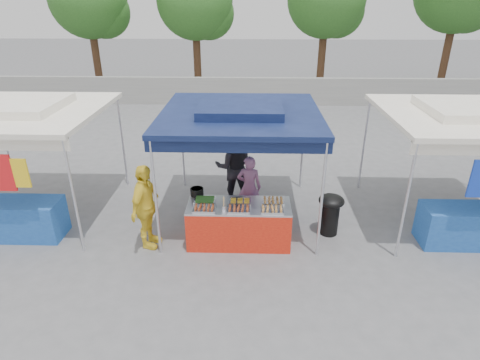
{
  "coord_description": "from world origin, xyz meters",
  "views": [
    {
      "loc": [
        0.22,
        -6.9,
        4.54
      ],
      "look_at": [
        0.0,
        0.6,
        1.05
      ],
      "focal_mm": 30.0,
      "sensor_mm": 36.0,
      "label": 1
    }
  ],
  "objects_px": {
    "vendor_woman": "(249,187)",
    "wok_burner": "(330,211)",
    "cooking_pot": "(197,192)",
    "vendor_table": "(239,224)",
    "customer_person": "(146,207)",
    "helper_man": "(234,167)"
  },
  "relations": [
    {
      "from": "vendor_table",
      "to": "vendor_woman",
      "type": "height_order",
      "value": "vendor_woman"
    },
    {
      "from": "wok_burner",
      "to": "vendor_woman",
      "type": "distance_m",
      "value": 1.8
    },
    {
      "from": "vendor_woman",
      "to": "helper_man",
      "type": "distance_m",
      "value": 0.81
    },
    {
      "from": "vendor_table",
      "to": "customer_person",
      "type": "distance_m",
      "value": 1.83
    },
    {
      "from": "helper_man",
      "to": "cooking_pot",
      "type": "bearing_deg",
      "value": 59.92
    },
    {
      "from": "vendor_table",
      "to": "cooking_pot",
      "type": "height_order",
      "value": "cooking_pot"
    },
    {
      "from": "vendor_woman",
      "to": "customer_person",
      "type": "bearing_deg",
      "value": 37.67
    },
    {
      "from": "cooking_pot",
      "to": "customer_person",
      "type": "xyz_separation_m",
      "value": [
        -0.91,
        -0.54,
        -0.07
      ]
    },
    {
      "from": "vendor_table",
      "to": "helper_man",
      "type": "distance_m",
      "value": 1.8
    },
    {
      "from": "vendor_woman",
      "to": "wok_burner",
      "type": "bearing_deg",
      "value": 165.35
    },
    {
      "from": "vendor_table",
      "to": "customer_person",
      "type": "height_order",
      "value": "customer_person"
    },
    {
      "from": "wok_burner",
      "to": "cooking_pot",
      "type": "bearing_deg",
      "value": 175.37
    },
    {
      "from": "vendor_woman",
      "to": "cooking_pot",
      "type": "bearing_deg",
      "value": 38.35
    },
    {
      "from": "vendor_table",
      "to": "wok_burner",
      "type": "xyz_separation_m",
      "value": [
        1.86,
        0.39,
        0.1
      ]
    },
    {
      "from": "cooking_pot",
      "to": "vendor_woman",
      "type": "distance_m",
      "value": 1.25
    },
    {
      "from": "vendor_table",
      "to": "vendor_woman",
      "type": "relative_size",
      "value": 1.38
    },
    {
      "from": "vendor_table",
      "to": "wok_burner",
      "type": "bearing_deg",
      "value": 11.79
    },
    {
      "from": "vendor_table",
      "to": "wok_burner",
      "type": "distance_m",
      "value": 1.9
    },
    {
      "from": "customer_person",
      "to": "cooking_pot",
      "type": "bearing_deg",
      "value": -47.51
    },
    {
      "from": "wok_burner",
      "to": "helper_man",
      "type": "relative_size",
      "value": 0.49
    },
    {
      "from": "cooking_pot",
      "to": "customer_person",
      "type": "distance_m",
      "value": 1.06
    },
    {
      "from": "wok_burner",
      "to": "helper_man",
      "type": "distance_m",
      "value": 2.46
    }
  ]
}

